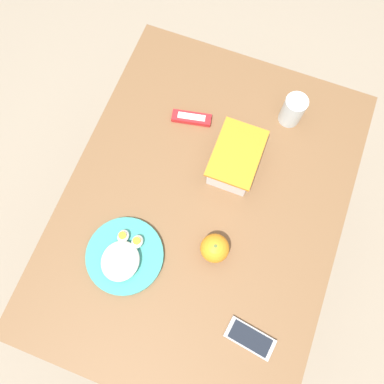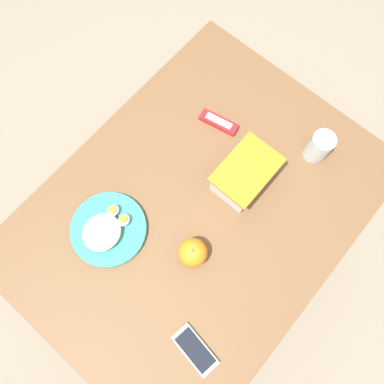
% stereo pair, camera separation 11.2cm
% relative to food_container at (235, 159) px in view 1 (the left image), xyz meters
% --- Properties ---
extents(ground_plane, '(10.00, 10.00, 0.00)m').
position_rel_food_container_xyz_m(ground_plane, '(0.16, -0.05, -0.79)').
color(ground_plane, gray).
extents(table, '(1.12, 0.84, 0.75)m').
position_rel_food_container_xyz_m(table, '(0.16, -0.05, -0.13)').
color(table, brown).
rests_on(table, ground_plane).
extents(food_container, '(0.20, 0.14, 0.10)m').
position_rel_food_container_xyz_m(food_container, '(0.00, 0.00, 0.00)').
color(food_container, white).
rests_on(food_container, table).
extents(orange_fruit, '(0.08, 0.08, 0.08)m').
position_rel_food_container_xyz_m(orange_fruit, '(0.28, 0.03, -0.00)').
color(orange_fruit, orange).
rests_on(orange_fruit, table).
extents(rice_plate, '(0.23, 0.23, 0.06)m').
position_rel_food_container_xyz_m(rice_plate, '(0.39, -0.20, -0.02)').
color(rice_plate, teal).
rests_on(rice_plate, table).
extents(candy_bar, '(0.06, 0.13, 0.02)m').
position_rel_food_container_xyz_m(candy_bar, '(-0.10, -0.18, -0.03)').
color(candy_bar, red).
rests_on(candy_bar, table).
extents(cell_phone, '(0.08, 0.14, 0.01)m').
position_rel_food_container_xyz_m(cell_phone, '(0.47, 0.21, -0.04)').
color(cell_phone, '#ADADB2').
rests_on(cell_phone, table).
extents(drinking_glass, '(0.07, 0.07, 0.11)m').
position_rel_food_container_xyz_m(drinking_glass, '(-0.22, 0.12, 0.01)').
color(drinking_glass, silver).
rests_on(drinking_glass, table).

